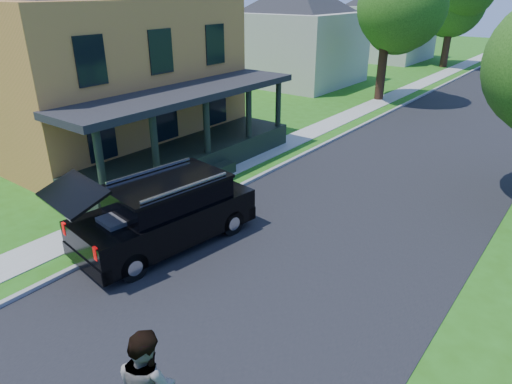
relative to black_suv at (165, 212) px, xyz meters
The scene contains 10 objects.
ground 3.66m from the black_suv, 25.08° to the right, with size 140.00×140.00×0.00m, color #295D12.
street 18.80m from the black_suv, 80.19° to the left, with size 8.00×120.00×0.02m, color black.
curb 18.55m from the black_suv, 92.63° to the left, with size 0.15×120.00×0.12m, color gray.
sidewalk 18.68m from the black_suv, 97.39° to the left, with size 1.30×120.00×0.03m, color gray.
front_walk 7.80m from the black_suv, 144.45° to the left, with size 6.50×1.20×0.03m, color gray.
main_house 11.32m from the black_suv, 154.91° to the left, with size 15.56×15.56×10.10m.
neighbor_house_mid 24.96m from the black_suv, 114.59° to the left, with size 12.78×12.78×8.30m.
neighbor_house_far 39.99m from the black_suv, 104.98° to the left, with size 12.78×12.78×8.30m.
black_suv is the anchor object (origin of this frame).
tree_left_mid 21.45m from the black_suv, 97.81° to the left, with size 6.50×6.17×8.22m.
Camera 1 is at (5.56, -5.83, 6.55)m, focal length 32.00 mm.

